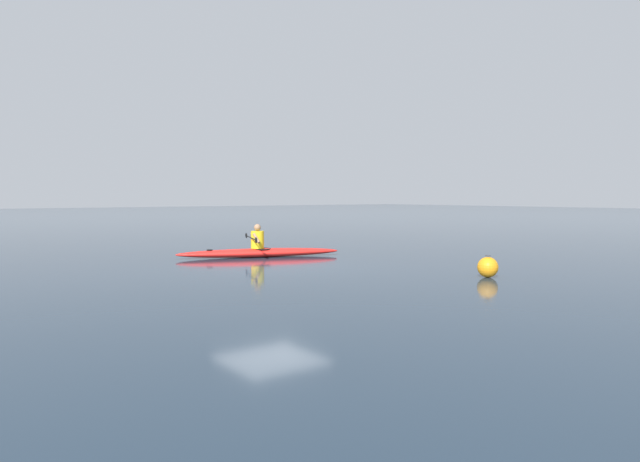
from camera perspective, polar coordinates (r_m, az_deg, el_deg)
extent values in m
plane|color=#1E2D3D|center=(14.98, -4.99, -3.64)|extent=(160.00, 160.00, 0.00)
ellipsoid|color=red|center=(17.39, -6.14, -2.20)|extent=(4.90, 2.35, 0.27)
torus|color=black|center=(17.40, -5.82, -1.81)|extent=(0.68, 0.68, 0.04)
cylinder|color=black|center=(17.20, -11.10, -1.89)|extent=(0.18, 0.18, 0.02)
cylinder|color=yellow|center=(17.35, -6.35, -0.88)|extent=(0.40, 0.40, 0.53)
sphere|color=#936B4C|center=(17.32, -6.35, 0.36)|extent=(0.21, 0.21, 0.21)
cylinder|color=black|center=(17.31, -7.00, -0.68)|extent=(0.74, 1.85, 0.03)
ellipsoid|color=black|center=(16.34, -6.48, -0.93)|extent=(0.18, 0.39, 0.17)
ellipsoid|color=black|center=(18.29, -7.47, -0.45)|extent=(0.18, 0.39, 0.17)
cylinder|color=#936B4C|center=(17.04, -6.45, -0.73)|extent=(0.16, 0.31, 0.34)
cylinder|color=#936B4C|center=(17.62, -6.76, -0.59)|extent=(0.26, 0.25, 0.34)
sphere|color=orange|center=(13.55, 16.61, -3.53)|extent=(0.48, 0.48, 0.48)
torus|color=#333338|center=(13.52, 16.63, -2.40)|extent=(0.12, 0.12, 0.02)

